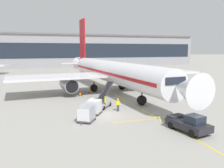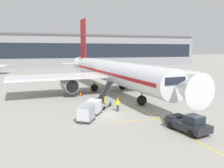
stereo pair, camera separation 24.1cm
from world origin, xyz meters
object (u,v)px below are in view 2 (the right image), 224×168
at_px(pushback_tug, 188,124).
at_px(safety_cone_wingtip, 90,91).
at_px(safety_cone_engine_keepout, 81,94).
at_px(ground_crew_by_carts, 100,105).
at_px(baggage_cart_lead, 93,106).
at_px(parked_airplane, 111,72).
at_px(ground_crew_marshaller, 105,102).
at_px(belt_loader, 103,101).
at_px(ground_crew_by_loader, 118,104).
at_px(baggage_cart_second, 86,113).
at_px(safety_cone_nose_mark, 82,92).

bearing_deg(pushback_tug, safety_cone_wingtip, 101.31).
distance_m(pushback_tug, safety_cone_engine_keepout, 22.48).
height_order(ground_crew_by_carts, safety_cone_engine_keepout, ground_crew_by_carts).
bearing_deg(safety_cone_wingtip, baggage_cart_lead, -101.18).
relative_size(parked_airplane, ground_crew_marshaller, 27.48).
height_order(baggage_cart_lead, safety_cone_engine_keepout, baggage_cart_lead).
bearing_deg(belt_loader, ground_crew_marshaller, -87.41).
bearing_deg(safety_cone_engine_keepout, ground_crew_by_loader, -77.04).
distance_m(baggage_cart_lead, ground_crew_by_carts, 1.03).
distance_m(baggage_cart_second, ground_crew_marshaller, 5.94).
bearing_deg(pushback_tug, baggage_cart_lead, 129.10).
bearing_deg(belt_loader, safety_cone_engine_keepout, 98.91).
bearing_deg(safety_cone_nose_mark, ground_crew_marshaller, -84.89).
xyz_separation_m(baggage_cart_lead, safety_cone_wingtip, (2.78, 14.05, -0.61)).
height_order(baggage_cart_second, safety_cone_wingtip, baggage_cart_second).
relative_size(belt_loader, safety_cone_engine_keepout, 6.93).
distance_m(ground_crew_marshaller, safety_cone_engine_keepout, 10.46).
bearing_deg(parked_airplane, safety_cone_wingtip, -175.63).
xyz_separation_m(pushback_tug, safety_cone_engine_keepout, (-6.83, 21.41, -0.49)).
height_order(ground_crew_marshaller, safety_cone_wingtip, ground_crew_marshaller).
distance_m(baggage_cart_lead, pushback_tug, 11.75).
distance_m(safety_cone_wingtip, safety_cone_nose_mark, 1.83).
bearing_deg(safety_cone_wingtip, pushback_tug, -78.69).
xyz_separation_m(ground_crew_by_carts, safety_cone_wingtip, (1.86, 13.58, -0.61)).
relative_size(parked_airplane, ground_crew_by_loader, 27.48).
relative_size(ground_crew_by_carts, safety_cone_engine_keepout, 2.54).
xyz_separation_m(baggage_cart_lead, baggage_cart_second, (-1.58, -2.73, 0.00)).
height_order(pushback_tug, ground_crew_marshaller, pushback_tug).
bearing_deg(baggage_cart_lead, belt_loader, 56.00).
height_order(pushback_tug, ground_crew_by_carts, pushback_tug).
bearing_deg(belt_loader, safety_cone_nose_mark, 95.36).
distance_m(baggage_cart_second, safety_cone_engine_keepout, 15.19).
xyz_separation_m(parked_airplane, safety_cone_nose_mark, (-5.83, -0.93, -3.54)).
distance_m(baggage_cart_second, ground_crew_by_carts, 4.06).
relative_size(pushback_tug, safety_cone_nose_mark, 7.19).
bearing_deg(safety_cone_wingtip, safety_cone_nose_mark, -160.21).
bearing_deg(ground_crew_marshaller, ground_crew_by_loader, -53.27).
bearing_deg(baggage_cart_second, ground_crew_by_carts, 52.08).
distance_m(parked_airplane, pushback_tug, 23.68).
relative_size(ground_crew_marshaller, safety_cone_engine_keepout, 2.54).
distance_m(pushback_tug, ground_crew_by_carts, 11.58).
bearing_deg(safety_cone_engine_keepout, safety_cone_nose_mark, 67.27).
xyz_separation_m(belt_loader, ground_crew_by_carts, (-1.12, -2.54, 0.08)).
bearing_deg(pushback_tug, parked_airplane, 91.29).
distance_m(ground_crew_by_carts, safety_cone_wingtip, 13.72).
distance_m(parked_airplane, safety_cone_nose_mark, 6.88).
height_order(ground_crew_by_carts, ground_crew_marshaller, same).
bearing_deg(safety_cone_nose_mark, belt_loader, -84.64).
xyz_separation_m(pushback_tug, ground_crew_marshaller, (-5.33, 11.07, 0.17)).
bearing_deg(ground_crew_by_loader, safety_cone_wingtip, 92.36).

